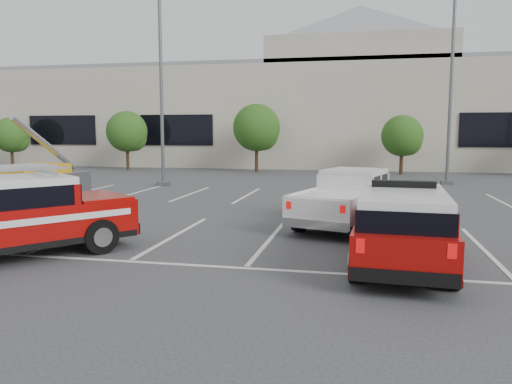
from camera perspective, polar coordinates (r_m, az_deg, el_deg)
ground at (r=13.51m, az=1.54°, el=-5.52°), size 120.00×120.00×0.00m
stall_markings at (r=17.88m, az=4.16°, el=-2.43°), size 23.00×15.00×0.01m
convention_building at (r=44.93m, az=9.29°, el=9.19°), size 60.00×16.99×13.20m
tree_far_left at (r=44.40m, az=-26.08°, el=5.74°), size 2.77×2.77×3.99m
tree_left at (r=39.06m, az=-14.39°, el=6.55°), size 3.07×3.07×4.42m
tree_mid_left at (r=35.77m, az=0.23°, el=7.18°), size 3.37×3.37×4.85m
tree_mid_right at (r=35.13m, az=16.50°, el=6.02°), size 2.77×2.77×3.99m
light_pole_left at (r=27.14m, az=-10.78°, el=11.65°), size 0.90×0.60×10.24m
light_pole_mid at (r=29.43m, az=21.38°, el=10.92°), size 0.90×0.60×10.24m
fire_chief_suv at (r=11.38m, az=16.38°, el=-4.36°), size 2.18×5.27×1.82m
white_pickup at (r=15.98m, az=10.59°, el=-1.21°), size 3.45×5.88×1.71m
ladder_suv at (r=12.83m, az=-26.73°, el=-3.10°), size 4.96×5.55×2.12m
utility_rig at (r=22.33m, az=-24.38°, el=0.67°), size 4.28×4.39×3.56m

